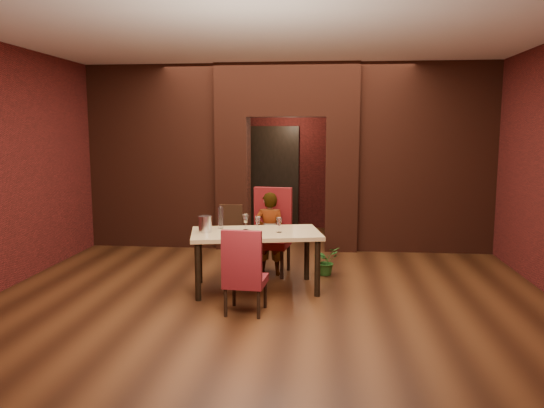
# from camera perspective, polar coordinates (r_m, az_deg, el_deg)

# --- Properties ---
(floor) EXTENTS (8.00, 8.00, 0.00)m
(floor) POSITION_cam_1_polar(r_m,az_deg,el_deg) (7.55, 0.47, -7.99)
(floor) COLOR #472511
(floor) RESTS_ON ground
(ceiling) EXTENTS (7.00, 8.00, 0.04)m
(ceiling) POSITION_cam_1_polar(r_m,az_deg,el_deg) (7.35, 0.50, 16.76)
(ceiling) COLOR silver
(ceiling) RESTS_ON ground
(wall_back) EXTENTS (7.00, 0.04, 3.20)m
(wall_back) POSITION_cam_1_polar(r_m,az_deg,el_deg) (11.26, 2.35, 5.52)
(wall_back) COLOR maroon
(wall_back) RESTS_ON ground
(wall_front) EXTENTS (7.00, 0.04, 3.20)m
(wall_front) POSITION_cam_1_polar(r_m,az_deg,el_deg) (3.33, -5.81, -0.24)
(wall_front) COLOR maroon
(wall_front) RESTS_ON ground
(wall_left) EXTENTS (0.04, 8.00, 3.20)m
(wall_left) POSITION_cam_1_polar(r_m,az_deg,el_deg) (8.36, -24.22, 4.00)
(wall_left) COLOR maroon
(wall_left) RESTS_ON ground
(wall_right) EXTENTS (0.04, 8.00, 3.20)m
(wall_right) POSITION_cam_1_polar(r_m,az_deg,el_deg) (7.78, 27.14, 3.58)
(wall_right) COLOR maroon
(wall_right) RESTS_ON ground
(pillar_left) EXTENTS (0.55, 0.55, 2.30)m
(pillar_left) POSITION_cam_1_polar(r_m,az_deg,el_deg) (9.42, -4.17, 2.29)
(pillar_left) COLOR maroon
(pillar_left) RESTS_ON ground
(pillar_right) EXTENTS (0.55, 0.55, 2.30)m
(pillar_right) POSITION_cam_1_polar(r_m,az_deg,el_deg) (9.28, 7.47, 2.16)
(pillar_right) COLOR maroon
(pillar_right) RESTS_ON ground
(lintel) EXTENTS (2.45, 0.55, 0.90)m
(lintel) POSITION_cam_1_polar(r_m,az_deg,el_deg) (9.28, 1.65, 12.11)
(lintel) COLOR maroon
(lintel) RESTS_ON ground
(wing_wall_left) EXTENTS (2.28, 0.35, 3.20)m
(wing_wall_left) POSITION_cam_1_polar(r_m,az_deg,el_deg) (9.73, -12.45, 4.96)
(wing_wall_left) COLOR maroon
(wing_wall_left) RESTS_ON ground
(wing_wall_right) EXTENTS (2.28, 0.35, 3.20)m
(wing_wall_right) POSITION_cam_1_polar(r_m,az_deg,el_deg) (9.40, 16.19, 4.74)
(wing_wall_right) COLOR maroon
(wing_wall_right) RESTS_ON ground
(vent_panel) EXTENTS (0.40, 0.03, 0.50)m
(vent_panel) POSITION_cam_1_polar(r_m,az_deg,el_deg) (9.21, -4.45, -1.61)
(vent_panel) COLOR brown
(vent_panel) RESTS_ON ground
(rear_door) EXTENTS (0.90, 0.08, 2.10)m
(rear_door) POSITION_cam_1_polar(r_m,az_deg,el_deg) (11.27, 0.29, 2.72)
(rear_door) COLOR black
(rear_door) RESTS_ON ground
(rear_door_frame) EXTENTS (1.02, 0.04, 2.22)m
(rear_door_frame) POSITION_cam_1_polar(r_m,az_deg,el_deg) (11.23, 0.27, 2.71)
(rear_door_frame) COLOR black
(rear_door_frame) RESTS_ON ground
(dining_table) EXTENTS (1.80, 1.25, 0.77)m
(dining_table) POSITION_cam_1_polar(r_m,az_deg,el_deg) (6.95, -1.75, -6.11)
(dining_table) COLOR tan
(dining_table) RESTS_ON ground
(chair_far) EXTENTS (0.63, 0.63, 1.24)m
(chair_far) POSITION_cam_1_polar(r_m,az_deg,el_deg) (7.66, -0.29, -3.00)
(chair_far) COLOR maroon
(chair_far) RESTS_ON ground
(chair_near) EXTENTS (0.48, 0.48, 0.99)m
(chair_near) POSITION_cam_1_polar(r_m,az_deg,el_deg) (6.08, -2.85, -7.13)
(chair_near) COLOR maroon
(chair_near) RESTS_ON ground
(person_seated) EXTENTS (0.44, 0.29, 1.21)m
(person_seated) POSITION_cam_1_polar(r_m,az_deg,el_deg) (7.60, -0.26, -3.21)
(person_seated) COLOR silver
(person_seated) RESTS_ON ground
(wine_glass_a) EXTENTS (0.09, 0.09, 0.21)m
(wine_glass_a) POSITION_cam_1_polar(r_m,az_deg,el_deg) (6.96, -2.85, -1.96)
(wine_glass_a) COLOR white
(wine_glass_a) RESTS_ON dining_table
(wine_glass_b) EXTENTS (0.08, 0.08, 0.19)m
(wine_glass_b) POSITION_cam_1_polar(r_m,az_deg,el_deg) (6.87, -1.54, -2.17)
(wine_glass_b) COLOR white
(wine_glass_b) RESTS_ON dining_table
(wine_glass_c) EXTENTS (0.08, 0.08, 0.19)m
(wine_glass_c) POSITION_cam_1_polar(r_m,az_deg,el_deg) (6.79, 0.77, -2.28)
(wine_glass_c) COLOR white
(wine_glass_c) RESTS_ON dining_table
(tasting_sheet) EXTENTS (0.30, 0.23, 0.00)m
(tasting_sheet) POSITION_cam_1_polar(r_m,az_deg,el_deg) (6.80, -3.37, -3.09)
(tasting_sheet) COLOR silver
(tasting_sheet) RESTS_ON dining_table
(wine_bucket) EXTENTS (0.17, 0.17, 0.21)m
(wine_bucket) POSITION_cam_1_polar(r_m,az_deg,el_deg) (6.86, -7.20, -2.16)
(wine_bucket) COLOR silver
(wine_bucket) RESTS_ON dining_table
(water_bottle) EXTENTS (0.07, 0.07, 0.30)m
(water_bottle) POSITION_cam_1_polar(r_m,az_deg,el_deg) (7.11, -5.56, -1.41)
(water_bottle) COLOR silver
(water_bottle) RESTS_ON dining_table
(potted_plant) EXTENTS (0.48, 0.48, 0.41)m
(potted_plant) POSITION_cam_1_polar(r_m,az_deg,el_deg) (7.73, 5.79, -6.11)
(potted_plant) COLOR #255C1D
(potted_plant) RESTS_ON ground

